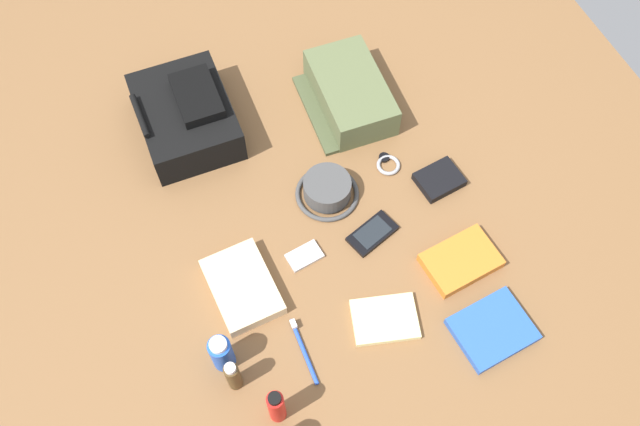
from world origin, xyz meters
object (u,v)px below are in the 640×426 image
at_px(bucket_hat, 327,190).
at_px(cell_phone, 372,233).
at_px(media_player, 305,256).
at_px(cologne_bottle, 233,376).
at_px(notepad, 385,319).
at_px(toiletry_pouch, 349,93).
at_px(wristwatch, 388,164).
at_px(travel_guidebook, 461,261).
at_px(folded_towel, 242,287).
at_px(sunscreen_spray, 276,407).
at_px(wallet, 439,180).
at_px(backpack, 187,116).
at_px(paperback_novel, 492,330).
at_px(toothbrush, 302,347).
at_px(deodorant_spray, 222,353).

height_order(bucket_hat, cell_phone, bucket_hat).
bearing_deg(media_player, cologne_bottle, 130.99).
bearing_deg(cell_phone, notepad, 162.06).
distance_m(toiletry_pouch, wristwatch, 0.23).
bearing_deg(media_player, wristwatch, -62.31).
distance_m(travel_guidebook, folded_towel, 0.53).
bearing_deg(sunscreen_spray, wallet, -57.22).
xyz_separation_m(toiletry_pouch, media_player, (-0.38, 0.29, -0.04)).
height_order(notepad, folded_towel, folded_towel).
bearing_deg(backpack, folded_towel, 176.62).
bearing_deg(wristwatch, wallet, -134.91).
xyz_separation_m(cell_phone, wristwatch, (0.17, -0.12, -0.00)).
bearing_deg(wallet, paperback_novel, 162.64).
bearing_deg(toothbrush, cell_phone, -53.52).
bearing_deg(wallet, folded_towel, 91.52).
xyz_separation_m(media_player, wristwatch, (0.16, -0.30, 0.00)).
distance_m(media_player, wristwatch, 0.34).
distance_m(deodorant_spray, wallet, 0.70).
relative_size(wristwatch, wallet, 0.65).
bearing_deg(backpack, wristwatch, -125.77).
relative_size(paperback_novel, cell_phone, 1.35).
bearing_deg(cologne_bottle, travel_guidebook, -84.22).
height_order(sunscreen_spray, toothbrush, sunscreen_spray).
bearing_deg(paperback_novel, toothbrush, 72.07).
bearing_deg(wristwatch, cologne_bottle, 124.36).
xyz_separation_m(deodorant_spray, wallet, (0.23, -0.66, -0.05)).
bearing_deg(paperback_novel, notepad, 60.79).
relative_size(backpack, notepad, 2.06).
bearing_deg(cell_phone, cologne_bottle, 116.22).
xyz_separation_m(backpack, toothbrush, (-0.68, -0.05, -0.05)).
distance_m(backpack, media_player, 0.50).
relative_size(toiletry_pouch, deodorant_spray, 2.36).
height_order(cell_phone, media_player, cell_phone).
distance_m(notepad, folded_towel, 0.34).
bearing_deg(paperback_novel, media_player, 43.30).
bearing_deg(cell_phone, toothbrush, 126.48).
xyz_separation_m(sunscreen_spray, paperback_novel, (-0.02, -0.52, -0.06)).
bearing_deg(backpack, travel_guidebook, -143.19).
distance_m(sunscreen_spray, cell_phone, 0.49).
height_order(deodorant_spray, notepad, deodorant_spray).
distance_m(sunscreen_spray, media_player, 0.39).
distance_m(toiletry_pouch, paperback_novel, 0.73).
xyz_separation_m(backpack, wallet, (-0.41, -0.54, -0.05)).
bearing_deg(cologne_bottle, deodorant_spray, 6.32).
xyz_separation_m(wallet, notepad, (-0.28, 0.29, -0.00)).
relative_size(toothbrush, wallet, 1.47).
relative_size(bucket_hat, notepad, 1.09).
distance_m(cologne_bottle, paperback_novel, 0.60).
xyz_separation_m(backpack, media_player, (-0.47, -0.14, -0.05)).
bearing_deg(sunscreen_spray, toiletry_pouch, -34.60).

